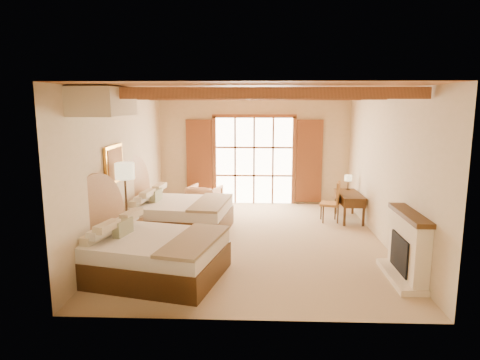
{
  "coord_description": "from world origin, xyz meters",
  "views": [
    {
      "loc": [
        0.08,
        -8.91,
        2.94
      ],
      "look_at": [
        -0.28,
        0.2,
        1.28
      ],
      "focal_mm": 32.0,
      "sensor_mm": 36.0,
      "label": 1
    }
  ],
  "objects_px": {
    "bed_far": "(171,211)",
    "armchair": "(205,199)",
    "nightstand": "(129,238)",
    "desk": "(349,206)",
    "bed_near": "(142,250)"
  },
  "relations": [
    {
      "from": "nightstand",
      "to": "desk",
      "type": "distance_m",
      "value": 5.54
    },
    {
      "from": "bed_far",
      "to": "nightstand",
      "type": "height_order",
      "value": "bed_far"
    },
    {
      "from": "nightstand",
      "to": "armchair",
      "type": "distance_m",
      "value": 3.45
    },
    {
      "from": "armchair",
      "to": "desk",
      "type": "bearing_deg",
      "value": -173.57
    },
    {
      "from": "bed_far",
      "to": "armchair",
      "type": "height_order",
      "value": "bed_far"
    },
    {
      "from": "nightstand",
      "to": "bed_far",
      "type": "bearing_deg",
      "value": 60.64
    },
    {
      "from": "armchair",
      "to": "nightstand",
      "type": "bearing_deg",
      "value": 86.79
    },
    {
      "from": "armchair",
      "to": "desk",
      "type": "distance_m",
      "value": 3.79
    },
    {
      "from": "bed_near",
      "to": "armchair",
      "type": "relative_size",
      "value": 3.26
    },
    {
      "from": "bed_far",
      "to": "nightstand",
      "type": "relative_size",
      "value": 3.82
    },
    {
      "from": "bed_near",
      "to": "desk",
      "type": "height_order",
      "value": "bed_near"
    },
    {
      "from": "bed_near",
      "to": "nightstand",
      "type": "height_order",
      "value": "bed_near"
    },
    {
      "from": "nightstand",
      "to": "desk",
      "type": "height_order",
      "value": "desk"
    },
    {
      "from": "bed_near",
      "to": "bed_far",
      "type": "distance_m",
      "value": 2.65
    },
    {
      "from": "bed_far",
      "to": "armchair",
      "type": "relative_size",
      "value": 3.05
    }
  ]
}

